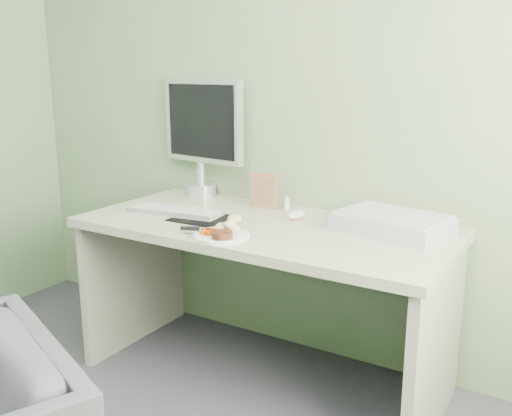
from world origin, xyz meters
The scene contains 14 objects.
wall_back centered at (0.00, 2.00, 1.35)m, with size 3.50×3.50×0.00m, color gray.
desk centered at (0.00, 1.62, 0.55)m, with size 1.60×0.75×0.73m.
plate centered at (-0.04, 1.36, 0.74)m, with size 0.23×0.23×0.01m, color white.
steak centered at (0.00, 1.32, 0.75)m, with size 0.08×0.08×0.03m, color black.
potato_pile centered at (-0.01, 1.40, 0.77)m, with size 0.11×0.08×0.06m, color tan.
carrot_heap centered at (-0.08, 1.34, 0.76)m, with size 0.05×0.05×0.04m, color #DE5A04.
steak_knife centered at (-0.14, 1.34, 0.75)m, with size 0.19×0.09×0.01m.
mousepad centered at (-0.27, 1.55, 0.73)m, with size 0.26×0.22×0.00m, color black.
keyboard centered at (-0.43, 1.55, 0.75)m, with size 0.43×0.13×0.02m, color white.
computer_mouse centered at (0.08, 1.77, 0.75)m, with size 0.06×0.11×0.04m, color white.
photo_frame centered at (-0.14, 1.87, 0.81)m, with size 0.13×0.02×0.17m, color brown.
eyedrop_bottle centered at (-0.04, 1.90, 0.76)m, with size 0.03×0.03×0.07m.
scanner centered at (0.51, 1.78, 0.76)m, with size 0.43×0.29×0.07m, color silver.
monitor centered at (-0.55, 1.94, 1.07)m, with size 0.50×0.16×0.60m.
Camera 1 is at (1.20, -0.40, 1.38)m, focal length 40.00 mm.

